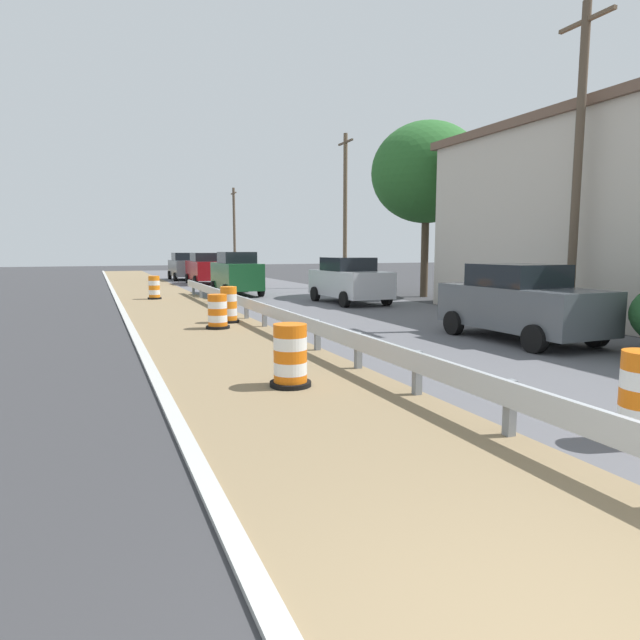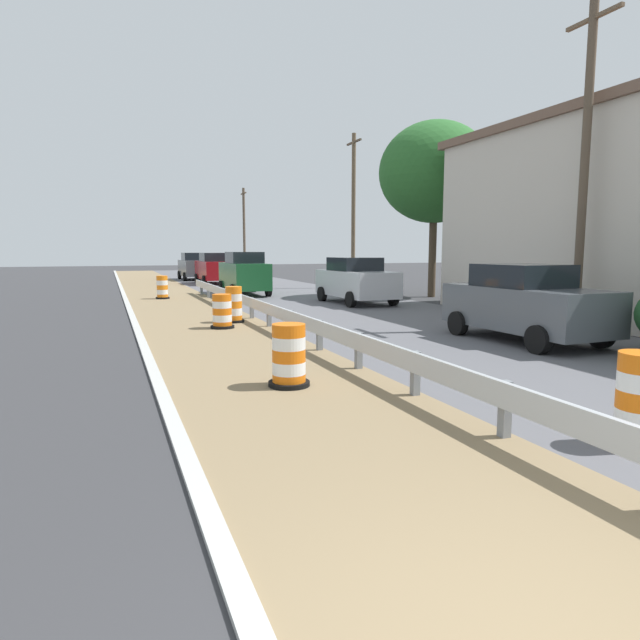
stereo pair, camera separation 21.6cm
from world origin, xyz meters
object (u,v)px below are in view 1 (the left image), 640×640
Objects in this scene: car_trailing_far_lane at (205,268)px; traffic_barrel_farther at (154,289)px; car_distant_a at (349,280)px; traffic_barrel_mid at (218,313)px; car_mid_far_lane at (224,265)px; utility_pole_near at (578,165)px; utility_pole_mid at (345,209)px; utility_pole_far at (234,229)px; traffic_barrel_far at (229,306)px; car_trailing_near_lane at (520,302)px; traffic_barrel_close at (290,358)px; car_lead_near_lane at (184,266)px; car_lead_far_lane at (236,273)px.

traffic_barrel_farther is at bearing 156.96° from car_trailing_far_lane.
car_trailing_far_lane reaches higher than car_distant_a.
car_trailing_far_lane is at bearing 80.29° from traffic_barrel_mid.
car_mid_far_lane is 0.51× the size of utility_pole_near.
utility_pole_mid is (3.67, -16.20, 3.63)m from car_mid_far_lane.
utility_pole_mid is (7.03, -6.92, 3.60)m from car_trailing_far_lane.
utility_pole_far is at bearing -21.62° from car_trailing_far_lane.
utility_pole_far is at bearing 93.68° from utility_pole_mid.
utility_pole_mid is 21.61m from utility_pole_far.
traffic_barrel_far is 7.46m from car_distant_a.
car_trailing_far_lane is (4.26, 10.29, 0.55)m from traffic_barrel_farther.
utility_pole_far is at bearing 175.36° from car_trailing_near_lane.
car_distant_a is at bearing 177.95° from car_trailing_near_lane.
utility_pole_far reaches higher than car_trailing_near_lane.
utility_pole_near is at bearing 18.45° from traffic_barrel_close.
traffic_barrel_mid is at bearing 87.63° from traffic_barrel_close.
car_distant_a is at bearing -114.03° from utility_pole_mid.
traffic_barrel_mid is 30.83m from car_mid_far_lane.
car_trailing_near_lane is at bearing -173.85° from car_lead_near_lane.
car_mid_far_lane is 34.23m from utility_pole_near.
utility_pole_near reaches higher than car_mid_far_lane.
car_lead_near_lane is at bearing 121.32° from utility_pole_mid.
traffic_barrel_far is 0.14× the size of utility_pole_far.
utility_pole_far is (5.81, 23.97, 3.08)m from car_lead_far_lane.
utility_pole_far is (2.29, 5.36, 3.16)m from car_mid_far_lane.
utility_pole_far is (9.49, 42.54, 3.69)m from traffic_barrel_close.
traffic_barrel_far is 0.25× the size of car_lead_near_lane.
car_lead_near_lane is at bearing 101.93° from utility_pole_near.
traffic_barrel_mid is 0.22× the size of car_distant_a.
traffic_barrel_mid is 11.94m from car_lead_far_lane.
car_lead_near_lane is 0.97× the size of car_lead_far_lane.
car_mid_far_lane is 1.01× the size of car_trailing_far_lane.
utility_pole_near is at bearing -54.88° from traffic_barrel_farther.
car_trailing_far_lane reaches higher than traffic_barrel_close.
car_distant_a is at bearing -34.57° from traffic_barrel_farther.
traffic_barrel_close is 0.12× the size of utility_pole_mid.
car_lead_near_lane reaches higher than traffic_barrel_farther.
car_lead_far_lane is 16.85m from utility_pole_near.
utility_pole_mid reaches higher than utility_pole_far.
utility_pole_near reaches higher than traffic_barrel_farther.
car_distant_a reaches higher than traffic_barrel_mid.
car_lead_near_lane is 0.99× the size of car_mid_far_lane.
car_trailing_near_lane is (7.28, -15.44, 0.48)m from traffic_barrel_farther.
car_lead_near_lane is 0.57× the size of utility_pole_far.
car_trailing_near_lane is 0.55× the size of utility_pole_far.
car_distant_a is at bearing 33.98° from traffic_barrel_far.
traffic_barrel_mid is at bearing -104.55° from utility_pole_far.
traffic_barrel_mid is 36.77m from utility_pole_far.
car_lead_near_lane is 31.03m from utility_pole_near.
traffic_barrel_farther is 0.13× the size of utility_pole_far.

